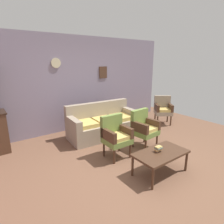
# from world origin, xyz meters

# --- Properties ---
(ground_plane) EXTENTS (7.68, 7.68, 0.00)m
(ground_plane) POSITION_xyz_m (0.00, 0.00, 0.00)
(ground_plane) COLOR brown
(wall_back_with_decor) EXTENTS (6.40, 0.09, 2.70)m
(wall_back_with_decor) POSITION_xyz_m (0.00, 2.63, 1.35)
(wall_back_with_decor) COLOR gray
(wall_back_with_decor) RESTS_ON ground
(floral_couch) EXTENTS (1.94, 0.92, 0.90)m
(floral_couch) POSITION_xyz_m (0.24, 1.62, 0.33)
(floral_couch) COLOR gray
(floral_couch) RESTS_ON ground
(armchair_row_middle) EXTENTS (0.53, 0.50, 0.90)m
(armchair_row_middle) POSITION_xyz_m (-0.18, 0.50, 0.50)
(armchair_row_middle) COLOR olive
(armchair_row_middle) RESTS_ON ground
(armchair_by_doorway) EXTENTS (0.56, 0.53, 0.90)m
(armchair_by_doorway) POSITION_xyz_m (0.65, 0.48, 0.50)
(armchair_by_doorway) COLOR olive
(armchair_by_doorway) RESTS_ON ground
(wingback_chair_by_fireplace) EXTENTS (0.71, 0.70, 0.90)m
(wingback_chair_by_fireplace) POSITION_xyz_m (2.41, 1.36, 0.50)
(wingback_chair_by_fireplace) COLOR gray
(wingback_chair_by_fireplace) RESTS_ON ground
(coffee_table) EXTENTS (1.00, 0.56, 0.42)m
(coffee_table) POSITION_xyz_m (0.09, -0.49, 0.38)
(coffee_table) COLOR #472D1E
(coffee_table) RESTS_ON ground
(book_stack_on_table) EXTENTS (0.13, 0.11, 0.10)m
(book_stack_on_table) POSITION_xyz_m (0.08, -0.44, 0.47)
(book_stack_on_table) COLOR #836351
(book_stack_on_table) RESTS_ON coffee_table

